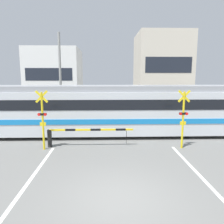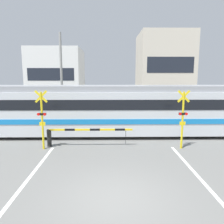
{
  "view_description": "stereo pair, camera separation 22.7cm",
  "coord_description": "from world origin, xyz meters",
  "px_view_note": "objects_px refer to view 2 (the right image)",
  "views": [
    {
      "loc": [
        -0.43,
        -6.62,
        3.97
      ],
      "look_at": [
        0.0,
        7.84,
        1.6
      ],
      "focal_mm": 35.0,
      "sensor_mm": 36.0,
      "label": 1
    },
    {
      "loc": [
        -0.21,
        -6.63,
        3.97
      ],
      "look_at": [
        0.0,
        7.84,
        1.6
      ],
      "focal_mm": 35.0,
      "sensor_mm": 36.0,
      "label": 2
    }
  ],
  "objects_px": {
    "crossing_barrier_near": "(75,133)",
    "crossing_barrier_far": "(137,115)",
    "crossing_signal_right": "(183,117)",
    "crossing_signal_left": "(42,117)",
    "commuter_train": "(99,109)"
  },
  "relations": [
    {
      "from": "crossing_barrier_near",
      "to": "crossing_barrier_far",
      "type": "bearing_deg",
      "value": 53.29
    },
    {
      "from": "crossing_barrier_far",
      "to": "crossing_signal_left",
      "type": "bearing_deg",
      "value": -133.68
    },
    {
      "from": "crossing_barrier_near",
      "to": "crossing_barrier_far",
      "type": "relative_size",
      "value": 1.0
    },
    {
      "from": "commuter_train",
      "to": "crossing_barrier_far",
      "type": "height_order",
      "value": "commuter_train"
    },
    {
      "from": "crossing_barrier_near",
      "to": "crossing_signal_right",
      "type": "xyz_separation_m",
      "value": [
        5.98,
        -0.47,
        1.02
      ]
    },
    {
      "from": "crossing_barrier_near",
      "to": "crossing_signal_left",
      "type": "height_order",
      "value": "crossing_signal_left"
    },
    {
      "from": "crossing_signal_left",
      "to": "commuter_train",
      "type": "bearing_deg",
      "value": 45.44
    },
    {
      "from": "crossing_barrier_far",
      "to": "commuter_train",
      "type": "bearing_deg",
      "value": -132.84
    },
    {
      "from": "crossing_signal_right",
      "to": "crossing_barrier_far",
      "type": "bearing_deg",
      "value": 104.83
    },
    {
      "from": "commuter_train",
      "to": "crossing_signal_left",
      "type": "height_order",
      "value": "commuter_train"
    },
    {
      "from": "commuter_train",
      "to": "crossing_barrier_near",
      "type": "height_order",
      "value": "commuter_train"
    },
    {
      "from": "crossing_barrier_near",
      "to": "crossing_barrier_far",
      "type": "xyz_separation_m",
      "value": [
        4.32,
        5.8,
        0.0
      ]
    },
    {
      "from": "commuter_train",
      "to": "crossing_barrier_far",
      "type": "xyz_separation_m",
      "value": [
        3.03,
        3.26,
        -1.02
      ]
    },
    {
      "from": "crossing_signal_right",
      "to": "crossing_signal_left",
      "type": "bearing_deg",
      "value": 180.0
    },
    {
      "from": "crossing_barrier_near",
      "to": "crossing_signal_left",
      "type": "xyz_separation_m",
      "value": [
        -1.66,
        -0.47,
        1.02
      ]
    }
  ]
}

